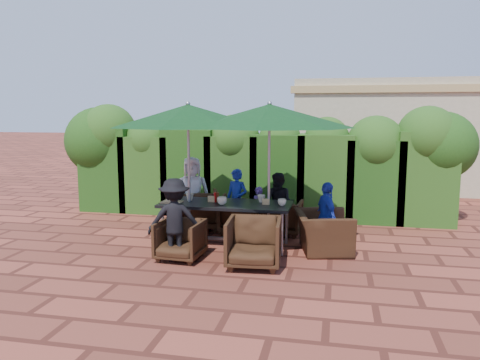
% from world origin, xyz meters
% --- Properties ---
extents(ground, '(80.00, 80.00, 0.00)m').
position_xyz_m(ground, '(0.00, 0.00, 0.00)').
color(ground, brown).
rests_on(ground, ground).
extents(dining_table, '(2.22, 0.90, 0.75)m').
position_xyz_m(dining_table, '(-0.11, -0.17, 0.67)').
color(dining_table, black).
rests_on(dining_table, ground).
extents(umbrella_left, '(2.69, 2.69, 2.46)m').
position_xyz_m(umbrella_left, '(-0.75, -0.18, 2.21)').
color(umbrella_left, gray).
rests_on(umbrella_left, ground).
extents(umbrella_right, '(2.76, 2.76, 2.46)m').
position_xyz_m(umbrella_right, '(0.63, -0.17, 2.21)').
color(umbrella_right, gray).
rests_on(umbrella_right, ground).
extents(chair_far_left, '(1.03, 1.00, 0.85)m').
position_xyz_m(chair_far_left, '(-0.93, 0.81, 0.42)').
color(chair_far_left, black).
rests_on(chair_far_left, ground).
extents(chair_far_mid, '(0.82, 0.78, 0.79)m').
position_xyz_m(chair_far_mid, '(-0.03, 0.74, 0.40)').
color(chair_far_mid, black).
rests_on(chair_far_mid, ground).
extents(chair_far_right, '(0.74, 0.69, 0.71)m').
position_xyz_m(chair_far_right, '(0.75, 0.80, 0.36)').
color(chair_far_right, black).
rests_on(chair_far_right, ground).
extents(chair_near_left, '(0.71, 0.67, 0.69)m').
position_xyz_m(chair_near_left, '(-0.62, -1.06, 0.34)').
color(chair_near_left, black).
rests_on(chair_near_left, ground).
extents(chair_near_right, '(0.84, 0.79, 0.81)m').
position_xyz_m(chair_near_right, '(0.56, -1.16, 0.40)').
color(chair_near_right, black).
rests_on(chair_near_right, ground).
extents(chair_end_right, '(0.84, 1.11, 0.87)m').
position_xyz_m(chair_end_right, '(1.54, -0.15, 0.43)').
color(chair_end_right, black).
rests_on(chair_end_right, ground).
extents(adult_far_left, '(0.80, 0.63, 1.43)m').
position_xyz_m(adult_far_left, '(-1.02, 0.83, 0.71)').
color(adult_far_left, silver).
rests_on(adult_far_left, ground).
extents(adult_far_mid, '(0.52, 0.47, 1.21)m').
position_xyz_m(adult_far_mid, '(-0.14, 0.84, 0.60)').
color(adult_far_mid, '#1E32A4').
rests_on(adult_far_mid, ground).
extents(adult_far_right, '(0.61, 0.44, 1.17)m').
position_xyz_m(adult_far_right, '(0.70, 0.74, 0.58)').
color(adult_far_right, black).
rests_on(adult_far_right, ground).
extents(adult_near_left, '(0.90, 0.62, 1.28)m').
position_xyz_m(adult_near_left, '(-0.70, -1.08, 0.64)').
color(adult_near_left, black).
rests_on(adult_near_left, ground).
extents(adult_end_right, '(0.58, 0.75, 1.14)m').
position_xyz_m(adult_end_right, '(1.59, -0.08, 0.57)').
color(adult_end_right, '#1E32A4').
rests_on(adult_end_right, ground).
extents(child_left, '(0.29, 0.24, 0.73)m').
position_xyz_m(child_left, '(-0.56, 0.86, 0.37)').
color(child_left, '#D04969').
rests_on(child_left, ground).
extents(child_right, '(0.38, 0.35, 0.87)m').
position_xyz_m(child_right, '(0.28, 0.88, 0.44)').
color(child_right, '#73499E').
rests_on(child_right, ground).
extents(pedestrian_a, '(1.78, 1.17, 1.79)m').
position_xyz_m(pedestrian_a, '(1.82, 4.18, 0.90)').
color(pedestrian_a, '#2E8D26').
rests_on(pedestrian_a, ground).
extents(pedestrian_b, '(0.90, 0.82, 1.61)m').
position_xyz_m(pedestrian_b, '(2.23, 4.48, 0.80)').
color(pedestrian_b, '#D04969').
rests_on(pedestrian_b, ground).
extents(pedestrian_c, '(1.09, 0.59, 1.62)m').
position_xyz_m(pedestrian_c, '(3.53, 4.35, 0.81)').
color(pedestrian_c, gray).
rests_on(pedestrian_c, ground).
extents(cup_a, '(0.16, 0.16, 0.13)m').
position_xyz_m(cup_a, '(-1.07, -0.26, 0.81)').
color(cup_a, beige).
rests_on(cup_a, dining_table).
extents(cup_b, '(0.14, 0.14, 0.13)m').
position_xyz_m(cup_b, '(-0.77, -0.10, 0.81)').
color(cup_b, beige).
rests_on(cup_b, dining_table).
extents(cup_c, '(0.16, 0.16, 0.13)m').
position_xyz_m(cup_c, '(-0.13, -0.33, 0.81)').
color(cup_c, beige).
rests_on(cup_c, dining_table).
extents(cup_d, '(0.14, 0.14, 0.13)m').
position_xyz_m(cup_d, '(0.48, 0.01, 0.81)').
color(cup_d, beige).
rests_on(cup_d, dining_table).
extents(cup_e, '(0.14, 0.14, 0.11)m').
position_xyz_m(cup_e, '(0.86, -0.21, 0.81)').
color(cup_e, beige).
rests_on(cup_e, dining_table).
extents(ketchup_bottle, '(0.04, 0.04, 0.17)m').
position_xyz_m(ketchup_bottle, '(-0.30, -0.15, 0.83)').
color(ketchup_bottle, '#B20C0A').
rests_on(ketchup_bottle, dining_table).
extents(sauce_bottle, '(0.04, 0.04, 0.17)m').
position_xyz_m(sauce_bottle, '(-0.25, -0.15, 0.83)').
color(sauce_bottle, '#4C230C').
rests_on(sauce_bottle, dining_table).
extents(serving_tray, '(0.35, 0.25, 0.02)m').
position_xyz_m(serving_tray, '(-1.02, -0.34, 0.76)').
color(serving_tray, '#AB8053').
rests_on(serving_tray, dining_table).
extents(number_block_left, '(0.12, 0.06, 0.10)m').
position_xyz_m(number_block_left, '(-0.37, -0.14, 0.80)').
color(number_block_left, tan).
rests_on(number_block_left, dining_table).
extents(number_block_right, '(0.12, 0.06, 0.10)m').
position_xyz_m(number_block_right, '(0.59, -0.18, 0.80)').
color(number_block_right, tan).
rests_on(number_block_right, dining_table).
extents(hedge_wall, '(9.10, 1.60, 2.47)m').
position_xyz_m(hedge_wall, '(-0.16, 2.32, 1.31)').
color(hedge_wall, '#153C10').
rests_on(hedge_wall, ground).
extents(building, '(6.20, 3.08, 3.20)m').
position_xyz_m(building, '(3.50, 6.99, 1.61)').
color(building, beige).
rests_on(building, ground).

